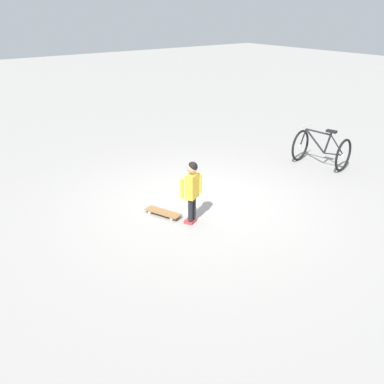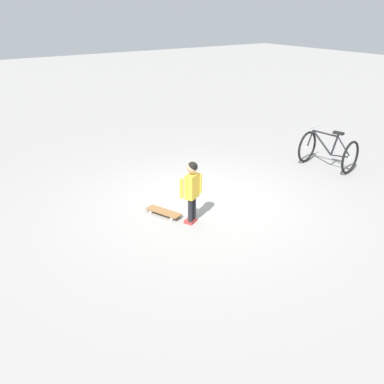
{
  "view_description": "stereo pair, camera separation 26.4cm",
  "coord_description": "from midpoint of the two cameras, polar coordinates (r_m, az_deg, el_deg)",
  "views": [
    {
      "loc": [
        4.24,
        5.45,
        3.28
      ],
      "look_at": [
        0.56,
        0.51,
        0.55
      ],
      "focal_mm": 39.64,
      "sensor_mm": 36.0,
      "label": 1
    },
    {
      "loc": [
        4.02,
        5.6,
        3.28
      ],
      "look_at": [
        0.56,
        0.51,
        0.55
      ],
      "focal_mm": 39.64,
      "sensor_mm": 36.0,
      "label": 2
    }
  ],
  "objects": [
    {
      "name": "ground_plane",
      "position": [
        7.64,
        0.05,
        -1.52
      ],
      "size": [
        50.0,
        50.0,
        0.0
      ],
      "primitive_type": "plane",
      "color": "gray"
    },
    {
      "name": "child_person",
      "position": [
        6.69,
        -1.14,
        0.82
      ],
      "size": [
        0.41,
        0.25,
        1.06
      ],
      "color": "black",
      "rests_on": "ground"
    },
    {
      "name": "skateboard",
      "position": [
        7.2,
        -4.97,
        -2.76
      ],
      "size": [
        0.41,
        0.68,
        0.07
      ],
      "color": "olive",
      "rests_on": "ground"
    },
    {
      "name": "bicycle_near",
      "position": [
        9.71,
        16.24,
        5.57
      ],
      "size": [
        0.9,
        1.18,
        0.85
      ],
      "color": "black",
      "rests_on": "ground"
    }
  ]
}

